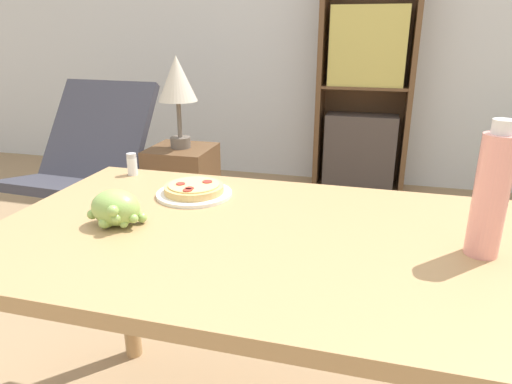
{
  "coord_description": "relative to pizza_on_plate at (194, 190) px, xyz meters",
  "views": [
    {
      "loc": [
        0.35,
        -1.04,
        1.17
      ],
      "look_at": [
        0.07,
        -0.0,
        0.78
      ],
      "focal_mm": 32.0,
      "sensor_mm": 36.0,
      "label": 1
    }
  ],
  "objects": [
    {
      "name": "wall_back",
      "position": [
        0.14,
        2.54,
        0.56
      ],
      "size": [
        8.0,
        0.05,
        2.6
      ],
      "color": "silver",
      "rests_on": "ground_plane"
    },
    {
      "name": "dining_table",
      "position": [
        0.28,
        -0.19,
        -0.11
      ],
      "size": [
        1.36,
        0.77,
        0.72
      ],
      "color": "tan",
      "rests_on": "ground_plane"
    },
    {
      "name": "pizza_on_plate",
      "position": [
        0.0,
        0.0,
        0.0
      ],
      "size": [
        0.21,
        0.21,
        0.04
      ],
      "color": "white",
      "rests_on": "dining_table"
    },
    {
      "name": "grape_bunch",
      "position": [
        -0.1,
        -0.24,
        0.03
      ],
      "size": [
        0.14,
        0.11,
        0.09
      ],
      "color": "#93BC5B",
      "rests_on": "dining_table"
    },
    {
      "name": "drink_bottle",
      "position": [
        0.72,
        -0.18,
        0.12
      ],
      "size": [
        0.07,
        0.07,
        0.28
      ],
      "color": "pink",
      "rests_on": "dining_table"
    },
    {
      "name": "salt_shaker",
      "position": [
        -0.27,
        0.13,
        0.02
      ],
      "size": [
        0.03,
        0.03,
        0.07
      ],
      "color": "white",
      "rests_on": "dining_table"
    },
    {
      "name": "lounge_chair_near",
      "position": [
        -1.12,
        1.02,
        -0.45
      ],
      "size": [
        0.66,
        0.79,
        0.88
      ],
      "rotation": [
        0.0,
        0.0,
        -0.05
      ],
      "color": "black",
      "rests_on": "ground_plane"
    },
    {
      "name": "bookshelf",
      "position": [
        0.37,
        2.35,
        -0.03
      ],
      "size": [
        0.67,
        0.31,
        1.55
      ],
      "color": "brown",
      "rests_on": "ground_plane"
    },
    {
      "name": "side_table",
      "position": [
        -0.56,
        1.13,
        -0.46
      ],
      "size": [
        0.34,
        0.34,
        0.55
      ],
      "color": "brown",
      "rests_on": "ground_plane"
    },
    {
      "name": "table_lamp",
      "position": [
        -0.56,
        1.13,
        0.16
      ],
      "size": [
        0.21,
        0.21,
        0.49
      ],
      "color": "#665B51",
      "rests_on": "side_table"
    }
  ]
}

